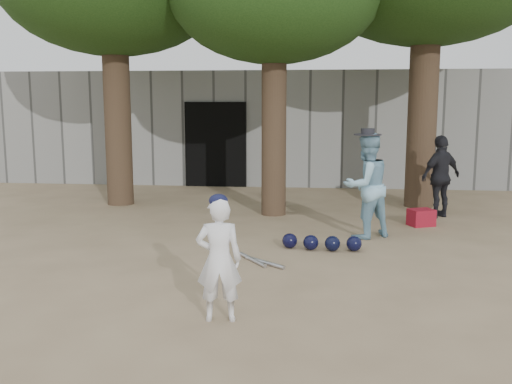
# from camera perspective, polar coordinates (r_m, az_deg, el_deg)

# --- Properties ---
(ground) EXTENTS (70.00, 70.00, 0.00)m
(ground) POSITION_cam_1_polar(r_m,az_deg,el_deg) (7.33, -5.58, -8.50)
(ground) COLOR #937C5E
(ground) RESTS_ON ground
(boy_player) EXTENTS (0.50, 0.36, 1.27)m
(boy_player) POSITION_cam_1_polar(r_m,az_deg,el_deg) (5.76, -3.72, -6.78)
(boy_player) COLOR white
(boy_player) RESTS_ON ground
(spectator_blue) EXTENTS (1.05, 1.00, 1.71)m
(spectator_blue) POSITION_cam_1_polar(r_m,az_deg,el_deg) (9.41, 10.95, 0.63)
(spectator_blue) COLOR #88BAD3
(spectator_blue) RESTS_ON ground
(spectator_dark) EXTENTS (0.98, 0.84, 1.58)m
(spectator_dark) POSITION_cam_1_polar(r_m,az_deg,el_deg) (11.45, 17.98, 1.49)
(spectator_dark) COLOR black
(spectator_dark) RESTS_ON ground
(red_bag) EXTENTS (0.51, 0.46, 0.30)m
(red_bag) POSITION_cam_1_polar(r_m,az_deg,el_deg) (10.64, 16.19, -2.46)
(red_bag) COLOR maroon
(red_bag) RESTS_ON ground
(back_building) EXTENTS (16.00, 5.24, 3.00)m
(back_building) POSITION_cam_1_polar(r_m,az_deg,el_deg) (17.25, 1.38, 6.68)
(back_building) COLOR gray
(back_building) RESTS_ON ground
(helmet_row) EXTENTS (1.19, 0.33, 0.23)m
(helmet_row) POSITION_cam_1_polar(r_m,az_deg,el_deg) (8.62, 6.57, -5.05)
(helmet_row) COLOR black
(helmet_row) RESTS_ON ground
(bat_pile) EXTENTS (0.70, 0.68, 0.06)m
(bat_pile) POSITION_cam_1_polar(r_m,az_deg,el_deg) (7.92, 0.26, -6.91)
(bat_pile) COLOR #ADADB4
(bat_pile) RESTS_ON ground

